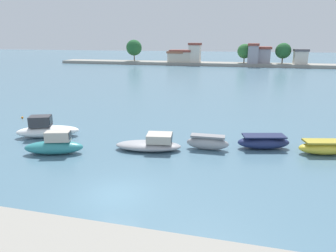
% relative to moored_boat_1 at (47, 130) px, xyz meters
% --- Properties ---
extents(ground_plane, '(400.00, 400.00, 0.00)m').
position_rel_moored_boat_1_xyz_m(ground_plane, '(10.19, -8.37, -0.67)').
color(ground_plane, slate).
extents(moored_boat_1, '(5.76, 3.74, 1.95)m').
position_rel_moored_boat_1_xyz_m(moored_boat_1, '(0.00, 0.00, 0.00)').
color(moored_boat_1, white).
rests_on(moored_boat_1, ground).
extents(moored_boat_2, '(4.64, 2.66, 1.78)m').
position_rel_moored_boat_1_xyz_m(moored_boat_2, '(3.16, -3.52, -0.02)').
color(moored_boat_2, teal).
rests_on(moored_boat_2, ground).
extents(moored_boat_3, '(5.46, 2.75, 1.36)m').
position_rel_moored_boat_1_xyz_m(moored_boat_3, '(10.07, -0.97, -0.18)').
color(moored_boat_3, '#9E9EA3').
rests_on(moored_boat_3, ground).
extents(moored_boat_4, '(3.37, 1.03, 1.18)m').
position_rel_moored_boat_1_xyz_m(moored_boat_4, '(14.42, 0.26, -0.11)').
color(moored_boat_4, '#9E9EA3').
rests_on(moored_boat_4, ground).
extents(moored_boat_5, '(4.38, 2.47, 1.11)m').
position_rel_moored_boat_1_xyz_m(moored_boat_5, '(18.76, 1.57, -0.13)').
color(moored_boat_5, navy).
rests_on(moored_boat_5, ground).
extents(moored_boat_6, '(4.12, 2.26, 1.07)m').
position_rel_moored_boat_1_xyz_m(moored_boat_6, '(23.23, 1.41, -0.16)').
color(moored_boat_6, yellow).
rests_on(moored_boat_6, ground).
extents(mooring_buoy_1, '(0.24, 0.24, 0.24)m').
position_rel_moored_boat_1_xyz_m(mooring_buoy_1, '(-6.66, 5.00, -0.55)').
color(mooring_buoy_1, orange).
rests_on(mooring_buoy_1, ground).
extents(distant_shoreline, '(113.47, 7.70, 8.16)m').
position_rel_moored_boat_1_xyz_m(distant_shoreline, '(9.14, 79.47, 1.75)').
color(distant_shoreline, gray).
rests_on(distant_shoreline, ground).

